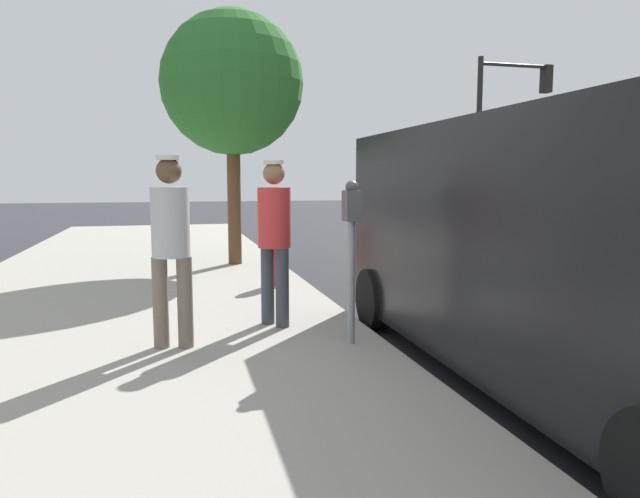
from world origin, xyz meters
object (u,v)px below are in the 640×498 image
traffic_light_corner (504,116)px  fire_hydrant (279,256)px  parking_meter_near (352,234)px  parked_van (568,245)px  pedestrian_in_red (274,232)px  pedestrian_in_gray (171,239)px  street_tree (232,84)px

traffic_light_corner → fire_hydrant: 11.49m
parking_meter_near → traffic_light_corner: traffic_light_corner is taller
fire_hydrant → parked_van: bearing=110.8°
fire_hydrant → pedestrian_in_red: bearing=78.5°
parking_meter_near → pedestrian_in_gray: bearing=-9.9°
parking_meter_near → pedestrian_in_gray: size_ratio=0.87×
traffic_light_corner → fire_hydrant: bearing=42.3°
pedestrian_in_gray → fire_hydrant: (-1.51, -2.87, -0.58)m
parked_van → fire_hydrant: (1.60, -4.21, -0.59)m
pedestrian_in_red → parked_van: (-2.07, 1.91, 0.02)m
parking_meter_near → pedestrian_in_gray: pedestrian_in_gray is taller
parked_van → street_tree: size_ratio=1.18×
pedestrian_in_gray → fire_hydrant: bearing=-117.8°
pedestrian_in_gray → fire_hydrant: size_ratio=2.02×
parked_van → street_tree: 7.16m
parking_meter_near → street_tree: street_tree is taller
pedestrian_in_red → street_tree: size_ratio=0.39×
parked_van → traffic_light_corner: traffic_light_corner is taller
pedestrian_in_gray → street_tree: street_tree is taller
pedestrian_in_red → pedestrian_in_gray: (1.04, 0.57, 0.01)m
street_tree → parking_meter_near: bearing=95.0°
parked_van → pedestrian_in_red: bearing=-42.8°
pedestrian_in_red → parking_meter_near: bearing=123.9°
parking_meter_near → fire_hydrant: 3.21m
parking_meter_near → traffic_light_corner: bearing=-127.4°
parking_meter_near → traffic_light_corner: (-8.12, -10.62, 2.34)m
parked_van → traffic_light_corner: size_ratio=1.01×
street_tree → parked_van: bearing=106.8°
parking_meter_near → street_tree: bearing=-85.0°
pedestrian_in_gray → fire_hydrant: 3.29m
parking_meter_near → parked_van: 1.84m
pedestrian_in_red → pedestrian_in_gray: pedestrian_in_gray is taller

